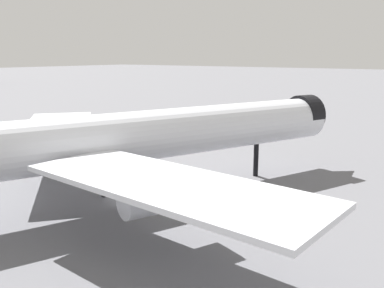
% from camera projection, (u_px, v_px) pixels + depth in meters
% --- Properties ---
extents(ground, '(900.00, 900.00, 0.00)m').
position_uv_depth(ground, '(128.00, 199.00, 46.66)').
color(ground, slate).
extents(airliner_near_gate, '(57.93, 51.91, 15.78)m').
position_uv_depth(airliner_near_gate, '(131.00, 138.00, 44.75)').
color(airliner_near_gate, silver).
rests_on(airliner_near_gate, ground).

